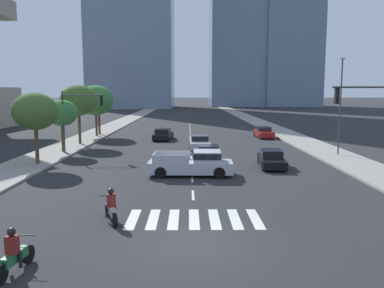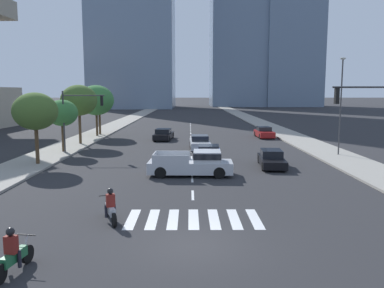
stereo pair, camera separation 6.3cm
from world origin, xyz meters
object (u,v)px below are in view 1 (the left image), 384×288
(pickup_truck, at_px, (195,163))
(sedan_black_4, at_px, (271,159))
(motorcycle_lead, at_px, (14,255))
(sedan_silver_0, at_px, (200,143))
(sedan_red_1, at_px, (264,133))
(street_tree_fourth, at_px, (96,100))
(street_lamp_east, at_px, (341,99))
(street_tree_fifth, at_px, (99,99))
(motorcycle_trailing, at_px, (111,208))
(sedan_black_2, at_px, (163,135))
(sedan_blue_3, at_px, (209,154))
(street_tree_second, at_px, (62,113))
(traffic_signal_far, at_px, (79,111))
(street_tree_nearest, at_px, (35,112))
(street_tree_third, at_px, (79,100))
(traffic_signal_near, at_px, (379,115))

(pickup_truck, bearing_deg, sedan_black_4, 29.92)
(motorcycle_lead, relative_size, sedan_silver_0, 0.44)
(sedan_red_1, relative_size, street_tree_fourth, 0.70)
(street_lamp_east, height_order, street_tree_fifth, street_lamp_east)
(motorcycle_trailing, height_order, sedan_black_2, motorcycle_trailing)
(pickup_truck, distance_m, sedan_blue_3, 5.15)
(street_lamp_east, bearing_deg, street_tree_second, 175.47)
(street_tree_second, bearing_deg, traffic_signal_far, -26.17)
(traffic_signal_far, bearing_deg, sedan_blue_3, -19.35)
(pickup_truck, height_order, sedan_blue_3, pickup_truck)
(sedan_red_1, distance_m, street_tree_fourth, 21.17)
(sedan_blue_3, bearing_deg, sedan_black_2, -159.64)
(sedan_red_1, distance_m, sedan_black_2, 12.43)
(sedan_black_4, relative_size, street_lamp_east, 0.56)
(street_tree_nearest, distance_m, street_tree_third, 11.72)
(street_tree_nearest, bearing_deg, motorcycle_lead, -70.95)
(motorcycle_lead, distance_m, traffic_signal_far, 23.79)
(motorcycle_trailing, distance_m, sedan_black_4, 15.67)
(sedan_black_2, height_order, street_tree_fifth, street_tree_fifth)
(traffic_signal_near, distance_m, street_tree_fifth, 36.36)
(traffic_signal_far, xyz_separation_m, street_tree_third, (-1.78, 6.42, 0.80))
(street_tree_second, distance_m, street_tree_third, 5.64)
(motorcycle_trailing, distance_m, street_tree_nearest, 15.78)
(motorcycle_trailing, relative_size, sedan_silver_0, 0.44)
(sedan_blue_3, height_order, street_lamp_east, street_lamp_east)
(motorcycle_lead, bearing_deg, street_tree_second, 22.95)
(motorcycle_trailing, height_order, sedan_silver_0, motorcycle_trailing)
(sedan_blue_3, distance_m, sedan_black_4, 5.00)
(sedan_black_4, relative_size, street_tree_nearest, 0.87)
(street_tree_nearest, height_order, street_tree_fourth, street_tree_fourth)
(street_lamp_east, relative_size, street_tree_third, 1.35)
(pickup_truck, distance_m, street_tree_fourth, 26.11)
(sedan_silver_0, xyz_separation_m, street_tree_fourth, (-12.58, 10.84, 3.93))
(sedan_blue_3, xyz_separation_m, street_lamp_east, (11.48, 2.90, 4.30))
(street_tree_fourth, height_order, street_tree_fifth, street_tree_fourth)
(sedan_red_1, relative_size, street_tree_third, 0.71)
(sedan_silver_0, relative_size, traffic_signal_near, 0.77)
(motorcycle_lead, distance_m, street_tree_fifth, 39.40)
(sedan_silver_0, relative_size, street_tree_fourth, 0.75)
(street_tree_third, bearing_deg, traffic_signal_far, -74.48)
(sedan_black_2, bearing_deg, sedan_black_4, -146.04)
(sedan_blue_3, bearing_deg, motorcycle_trailing, -15.82)
(street_tree_third, bearing_deg, sedan_black_4, -34.82)
(motorcycle_trailing, bearing_deg, street_tree_fifth, -8.97)
(sedan_red_1, relative_size, street_tree_nearest, 0.82)
(sedan_black_4, xyz_separation_m, street_tree_fourth, (-17.72, 19.86, 3.98))
(sedan_blue_3, relative_size, traffic_signal_near, 0.71)
(motorcycle_lead, relative_size, motorcycle_trailing, 1.00)
(street_tree_fourth, bearing_deg, pickup_truck, -62.57)
(traffic_signal_near, bearing_deg, sedan_black_4, -61.13)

